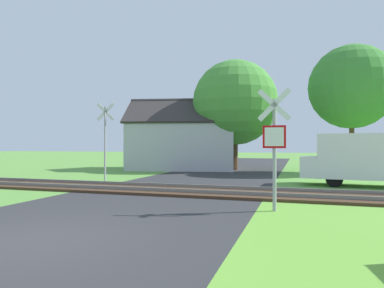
# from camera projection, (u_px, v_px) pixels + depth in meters

# --- Properties ---
(ground_plane) EXTENTS (160.00, 160.00, 0.00)m
(ground_plane) POSITION_uv_depth(u_px,v_px,m) (35.00, 241.00, 6.21)
(ground_plane) COLOR #5B933D
(road_asphalt) EXTENTS (7.00, 80.00, 0.01)m
(road_asphalt) POSITION_uv_depth(u_px,v_px,m) (97.00, 219.00, 8.12)
(road_asphalt) COLOR #2D2D30
(road_asphalt) RESTS_ON ground
(rail_track) EXTENTS (60.00, 2.60, 0.22)m
(rail_track) POSITION_uv_depth(u_px,v_px,m) (171.00, 190.00, 12.86)
(rail_track) COLOR #422D1E
(rail_track) RESTS_ON ground
(stop_sign_near) EXTENTS (0.88, 0.15, 3.25)m
(stop_sign_near) POSITION_uv_depth(u_px,v_px,m) (274.00, 142.00, 9.02)
(stop_sign_near) COLOR #9E9EA5
(stop_sign_near) RESTS_ON ground
(crossing_sign_far) EXTENTS (0.87, 0.20, 3.80)m
(crossing_sign_far) POSITION_uv_depth(u_px,v_px,m) (105.00, 136.00, 16.33)
(crossing_sign_far) COLOR #9E9EA5
(crossing_sign_far) RESTS_ON ground
(house) EXTENTS (8.65, 6.86, 5.20)m
(house) POSITION_uv_depth(u_px,v_px,m) (183.00, 144.00, 25.16)
(house) COLOR #B7B7BC
(house) RESTS_ON ground
(tree_center) EXTENTS (6.02, 6.02, 7.80)m
(tree_center) POSITION_uv_depth(u_px,v_px,m) (235.00, 103.00, 24.30)
(tree_center) COLOR #513823
(tree_center) RESTS_ON ground
(tree_right) EXTENTS (5.26, 5.26, 8.06)m
(tree_right) POSITION_uv_depth(u_px,v_px,m) (352.00, 87.00, 21.48)
(tree_right) COLOR #513823
(tree_right) RESTS_ON ground
(mail_truck) EXTENTS (5.03, 2.24, 2.24)m
(mail_truck) POSITION_uv_depth(u_px,v_px,m) (366.00, 157.00, 14.48)
(mail_truck) COLOR white
(mail_truck) RESTS_ON ground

